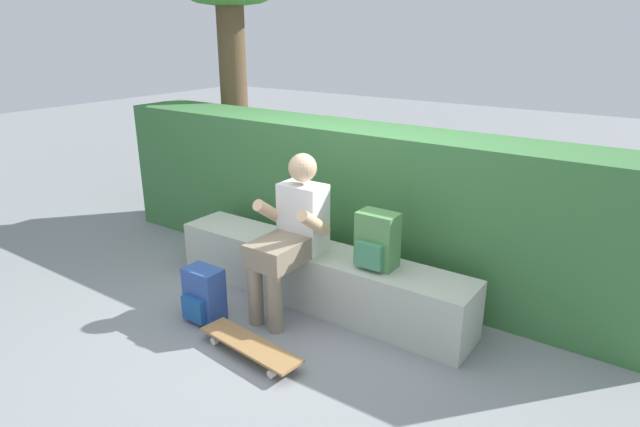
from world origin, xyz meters
The scene contains 7 objects.
ground_plane centered at (0.00, 0.00, 0.00)m, with size 24.00×24.00×0.00m, color gray.
bench_main centered at (0.00, 0.42, 0.22)m, with size 2.51×0.43×0.45m.
person_skater centered at (-0.08, 0.21, 0.65)m, with size 0.49×0.62×1.20m.
skateboard_near_person centered at (0.07, -0.44, 0.07)m, with size 0.82×0.28×0.09m.
backpack_on_bench centered at (0.53, 0.41, 0.64)m, with size 0.28×0.23×0.40m.
backpack_on_ground centered at (-0.53, -0.27, 0.19)m, with size 0.28×0.23×0.40m.
hedge_row centered at (-0.16, 1.13, 0.64)m, with size 4.93×0.61×1.28m.
Camera 1 is at (2.21, -2.67, 2.06)m, focal length 30.24 mm.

